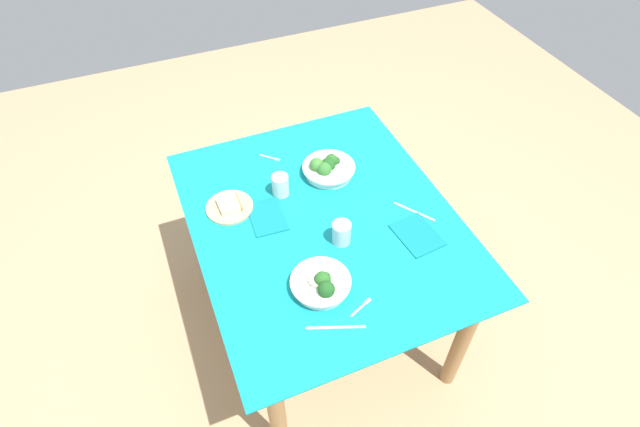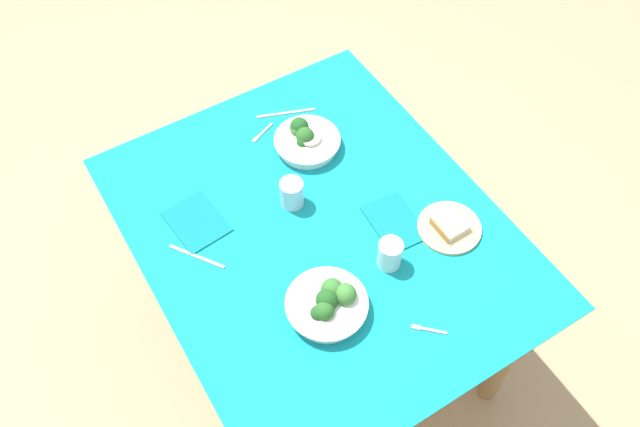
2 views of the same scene
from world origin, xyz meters
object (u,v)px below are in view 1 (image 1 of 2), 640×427
(water_glass_side, at_px, (342,233))
(table_knife_left, at_px, (336,327))
(fork_by_far_bowl, at_px, (271,158))
(table_knife_right, at_px, (414,212))
(napkin_folded_upper, at_px, (267,216))
(broccoli_bowl_far, at_px, (322,284))
(fork_by_near_bowl, at_px, (362,307))
(bread_side_plate, at_px, (230,206))
(water_glass_center, at_px, (280,185))
(broccoli_bowl_near, at_px, (328,168))
(napkin_folded_lower, at_px, (417,235))

(water_glass_side, relative_size, table_knife_left, 0.46)
(water_glass_side, height_order, fork_by_far_bowl, water_glass_side)
(table_knife_right, distance_m, napkin_folded_upper, 0.64)
(water_glass_side, xyz_separation_m, napkin_folded_upper, (0.24, 0.24, -0.05))
(broccoli_bowl_far, xyz_separation_m, table_knife_right, (0.22, -0.53, -0.03))
(broccoli_bowl_far, bearing_deg, fork_by_near_bowl, -141.02)
(broccoli_bowl_far, distance_m, table_knife_left, 0.18)
(bread_side_plate, relative_size, fork_by_far_bowl, 2.48)
(water_glass_side, relative_size, fork_by_far_bowl, 1.20)
(water_glass_center, height_order, water_glass_side, water_glass_center)
(broccoli_bowl_far, height_order, bread_side_plate, broccoli_bowl_far)
(broccoli_bowl_near, bearing_deg, table_knife_right, -145.63)
(fork_by_far_bowl, bearing_deg, water_glass_center, -54.00)
(fork_by_far_bowl, xyz_separation_m, napkin_folded_lower, (-0.70, -0.41, 0.00))
(water_glass_side, xyz_separation_m, fork_by_far_bowl, (0.60, 0.10, -0.05))
(napkin_folded_upper, distance_m, napkin_folded_lower, 0.64)
(table_knife_right, bearing_deg, bread_side_plate, 31.37)
(water_glass_side, height_order, table_knife_left, water_glass_side)
(bread_side_plate, xyz_separation_m, water_glass_side, (-0.36, -0.37, 0.04))
(fork_by_near_bowl, height_order, napkin_folded_lower, napkin_folded_lower)
(water_glass_center, height_order, napkin_folded_upper, water_glass_center)
(water_glass_center, distance_m, table_knife_left, 0.72)
(bread_side_plate, xyz_separation_m, napkin_folded_upper, (-0.11, -0.13, -0.01))
(fork_by_far_bowl, relative_size, table_knife_right, 0.42)
(water_glass_center, bearing_deg, fork_by_far_bowl, -8.09)
(fork_by_far_bowl, relative_size, napkin_folded_upper, 0.40)
(bread_side_plate, distance_m, water_glass_center, 0.24)
(fork_by_near_bowl, bearing_deg, napkin_folded_upper, 85.44)
(broccoli_bowl_far, xyz_separation_m, water_glass_side, (0.19, -0.17, 0.02))
(broccoli_bowl_near, height_order, water_glass_side, water_glass_side)
(bread_side_plate, xyz_separation_m, table_knife_right, (-0.33, -0.73, -0.01))
(broccoli_bowl_far, bearing_deg, broccoli_bowl_near, -24.97)
(water_glass_side, xyz_separation_m, table_knife_right, (0.03, -0.36, -0.05))
(fork_by_near_bowl, bearing_deg, bread_side_plate, 92.68)
(fork_by_far_bowl, xyz_separation_m, napkin_folded_upper, (-0.36, 0.14, 0.00))
(broccoli_bowl_far, relative_size, fork_by_near_bowl, 2.25)
(broccoli_bowl_far, height_order, table_knife_left, broccoli_bowl_far)
(table_knife_right, bearing_deg, napkin_folded_upper, 35.57)
(broccoli_bowl_near, xyz_separation_m, fork_by_near_bowl, (-0.72, 0.17, -0.03))
(napkin_folded_lower, bearing_deg, broccoli_bowl_near, 21.90)
(fork_by_near_bowl, xyz_separation_m, table_knife_right, (0.35, -0.42, -0.00))
(fork_by_far_bowl, relative_size, table_knife_left, 0.39)
(napkin_folded_upper, xyz_separation_m, napkin_folded_lower, (-0.34, -0.55, 0.00))
(water_glass_center, relative_size, fork_by_near_bowl, 0.98)
(broccoli_bowl_near, relative_size, napkin_folded_upper, 1.19)
(water_glass_center, xyz_separation_m, napkin_folded_lower, (-0.45, -0.44, -0.05))
(napkin_folded_upper, bearing_deg, water_glass_side, -135.41)
(broccoli_bowl_near, relative_size, fork_by_near_bowl, 2.37)
(fork_by_far_bowl, height_order, napkin_folded_lower, napkin_folded_lower)
(water_glass_side, height_order, napkin_folded_upper, water_glass_side)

